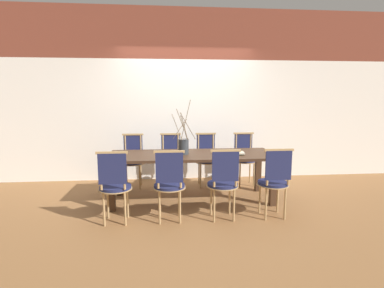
# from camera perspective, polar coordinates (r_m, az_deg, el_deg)

# --- Properties ---
(ground_plane) EXTENTS (16.00, 16.00, 0.00)m
(ground_plane) POSITION_cam_1_polar(r_m,az_deg,el_deg) (4.70, 0.00, -10.57)
(ground_plane) COLOR olive
(wall_rear) EXTENTS (12.00, 0.06, 3.20)m
(wall_rear) POSITION_cam_1_polar(r_m,az_deg,el_deg) (5.75, -1.22, 9.17)
(wall_rear) COLOR white
(wall_rear) RESTS_ON ground_plane
(dining_table) EXTENTS (2.51, 0.92, 0.72)m
(dining_table) POSITION_cam_1_polar(r_m,az_deg,el_deg) (4.53, 0.00, -3.00)
(dining_table) COLOR #422B1C
(dining_table) RESTS_ON ground_plane
(chair_near_leftend) EXTENTS (0.41, 0.41, 0.94)m
(chair_near_leftend) POSITION_cam_1_polar(r_m,az_deg,el_deg) (3.82, -14.51, -7.36)
(chair_near_leftend) COLOR #1E234C
(chair_near_leftend) RESTS_ON ground_plane
(chair_near_left) EXTENTS (0.41, 0.41, 0.94)m
(chair_near_left) POSITION_cam_1_polar(r_m,az_deg,el_deg) (3.77, -4.33, -7.31)
(chair_near_left) COLOR #1E234C
(chair_near_left) RESTS_ON ground_plane
(chair_near_center) EXTENTS (0.41, 0.41, 0.94)m
(chair_near_center) POSITION_cam_1_polar(r_m,az_deg,el_deg) (3.84, 5.97, -7.04)
(chair_near_center) COLOR #1E234C
(chair_near_center) RESTS_ON ground_plane
(chair_near_right) EXTENTS (0.41, 0.41, 0.94)m
(chair_near_right) POSITION_cam_1_polar(r_m,az_deg,el_deg) (4.03, 15.40, -6.59)
(chair_near_right) COLOR #1E234C
(chair_near_right) RESTS_ON ground_plane
(chair_far_leftend) EXTENTS (0.41, 0.41, 0.94)m
(chair_far_leftend) POSITION_cam_1_polar(r_m,az_deg,el_deg) (5.34, -11.22, -2.71)
(chair_far_leftend) COLOR #1E234C
(chair_far_leftend) RESTS_ON ground_plane
(chair_far_left) EXTENTS (0.41, 0.41, 0.94)m
(chair_far_left) POSITION_cam_1_polar(r_m,az_deg,el_deg) (5.31, -4.05, -2.63)
(chair_far_left) COLOR #1E234C
(chair_far_left) RESTS_ON ground_plane
(chair_far_center) EXTENTS (0.41, 0.41, 0.94)m
(chair_far_center) POSITION_cam_1_polar(r_m,az_deg,el_deg) (5.36, 2.79, -2.51)
(chair_far_center) COLOR #1E234C
(chair_far_center) RESTS_ON ground_plane
(chair_far_right) EXTENTS (0.41, 0.41, 0.94)m
(chair_far_right) POSITION_cam_1_polar(r_m,az_deg,el_deg) (5.51, 10.01, -2.34)
(chair_far_right) COLOR #1E234C
(chair_far_right) RESTS_ON ground_plane
(vase_centerpiece) EXTENTS (0.35, 0.34, 0.81)m
(vase_centerpiece) POSITION_cam_1_polar(r_m,az_deg,el_deg) (4.47, -1.63, -0.35)
(vase_centerpiece) COLOR #33383D
(vase_centerpiece) RESTS_ON dining_table
(book_stack) EXTENTS (0.27, 0.22, 0.03)m
(book_stack) POSITION_cam_1_polar(r_m,az_deg,el_deg) (4.53, 8.29, -1.72)
(book_stack) COLOR #1E6B4C
(book_stack) RESTS_ON dining_table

